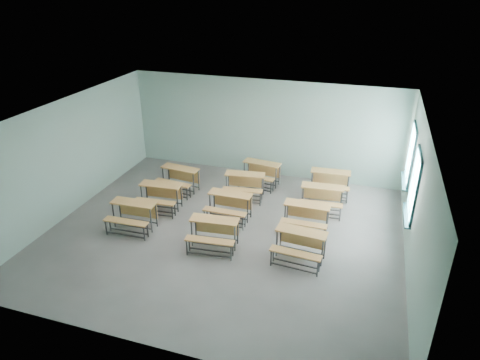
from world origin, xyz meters
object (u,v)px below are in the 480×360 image
object	(u,v)px
desk_unit_r1c2	(306,214)
desk_unit_r3c1	(261,171)
desk_unit_r2c1	(244,182)
desk_unit_r2c0	(179,176)
desk_unit_r2c2	(322,195)
desk_unit_r0c0	(132,212)
desk_unit_r3c2	(330,180)
desk_unit_r1c1	(229,203)
desk_unit_r1c0	(160,193)
desk_unit_r0c1	(214,230)
desk_unit_r0c2	(300,242)

from	to	relation	value
desk_unit_r1c2	desk_unit_r3c1	distance (m)	2.96
desk_unit_r2c1	desk_unit_r3c1	xyz separation A→B (m)	(0.24, 0.98, 0.00)
desk_unit_r2c0	desk_unit_r2c2	bearing A→B (deg)	7.14
desk_unit_r0c0	desk_unit_r3c2	bearing A→B (deg)	35.34
desk_unit_r1c1	desk_unit_r0c0	bearing A→B (deg)	-150.45
desk_unit_r3c1	desk_unit_r2c0	bearing A→B (deg)	-145.53
desk_unit_r1c1	desk_unit_r2c1	world-z (taller)	same
desk_unit_r2c0	desk_unit_r3c2	bearing A→B (deg)	20.91
desk_unit_r2c0	desk_unit_r3c2	size ratio (longest dim) A/B	1.03
desk_unit_r0c0	desk_unit_r2c2	bearing A→B (deg)	26.26
desk_unit_r1c0	desk_unit_r3c1	size ratio (longest dim) A/B	0.97
desk_unit_r0c0	desk_unit_r0c1	distance (m)	2.34
desk_unit_r2c1	desk_unit_r3c2	world-z (taller)	same
desk_unit_r1c1	desk_unit_r1c2	world-z (taller)	same
desk_unit_r0c2	desk_unit_r3c1	distance (m)	4.12
desk_unit_r0c1	desk_unit_r2c0	bearing A→B (deg)	124.06
desk_unit_r0c2	desk_unit_r1c1	size ratio (longest dim) A/B	1.04
desk_unit_r2c0	desk_unit_r1c2	bearing A→B (deg)	-8.76
desk_unit_r0c1	desk_unit_r3c2	bearing A→B (deg)	52.06
desk_unit_r0c0	desk_unit_r2c1	size ratio (longest dim) A/B	0.95
desk_unit_r1c1	desk_unit_r2c0	size ratio (longest dim) A/B	0.94
desk_unit_r0c1	desk_unit_r2c2	distance (m)	3.48
desk_unit_r1c0	desk_unit_r2c0	world-z (taller)	same
desk_unit_r0c1	desk_unit_r2c2	world-z (taller)	same
desk_unit_r1c1	desk_unit_r2c2	xyz separation A→B (m)	(2.36, 1.22, 0.00)
desk_unit_r1c2	desk_unit_r0c0	bearing A→B (deg)	-163.86
desk_unit_r0c0	desk_unit_r2c1	distance (m)	3.46
desk_unit_r1c1	desk_unit_r2c2	size ratio (longest dim) A/B	0.96
desk_unit_r1c0	desk_unit_r2c1	distance (m)	2.53
desk_unit_r0c0	desk_unit_r2c1	world-z (taller)	same
desk_unit_r1c1	desk_unit_r2c1	bearing A→B (deg)	89.71
desk_unit_r1c0	desk_unit_r2c2	bearing A→B (deg)	12.27
desk_unit_r0c1	desk_unit_r3c1	bearing A→B (deg)	81.77
desk_unit_r1c1	desk_unit_r3c2	xyz separation A→B (m)	(2.45, 2.32, 0.00)
desk_unit_r0c0	desk_unit_r2c0	xyz separation A→B (m)	(0.21, 2.41, 0.00)
desk_unit_r0c2	desk_unit_r1c2	bearing A→B (deg)	97.82
desk_unit_r0c0	desk_unit_r1c2	bearing A→B (deg)	14.48
desk_unit_r2c1	desk_unit_r3c1	distance (m)	1.01
desk_unit_r0c0	desk_unit_r1c1	world-z (taller)	same
desk_unit_r1c1	desk_unit_r1c2	size ratio (longest dim) A/B	1.00
desk_unit_r2c1	desk_unit_r3c1	size ratio (longest dim) A/B	1.00
desk_unit_r0c0	desk_unit_r2c2	size ratio (longest dim) A/B	0.98
desk_unit_r0c1	desk_unit_r3c2	xyz separation A→B (m)	(2.37, 3.73, 0.00)
desk_unit_r0c0	desk_unit_r0c1	size ratio (longest dim) A/B	0.96
desk_unit_r0c1	desk_unit_r1c2	bearing A→B (deg)	29.84
desk_unit_r3c2	desk_unit_r1c0	bearing A→B (deg)	-155.76
desk_unit_r0c0	desk_unit_r0c2	size ratio (longest dim) A/B	0.97
desk_unit_r2c1	desk_unit_r0c0	bearing A→B (deg)	-138.59
desk_unit_r2c1	desk_unit_r3c2	distance (m)	2.62
desk_unit_r0c2	desk_unit_r2c0	bearing A→B (deg)	154.27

